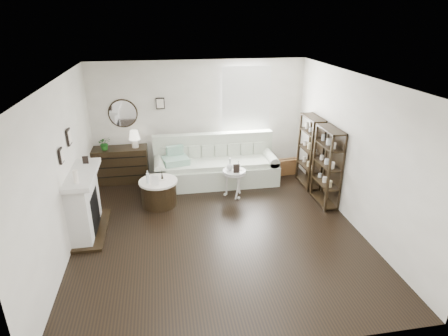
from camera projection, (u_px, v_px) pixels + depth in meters
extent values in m
plane|color=black|center=(218.00, 228.00, 6.86)|extent=(5.50, 5.50, 0.00)
plane|color=white|center=(217.00, 79.00, 5.83)|extent=(5.50, 5.50, 0.00)
plane|color=beige|center=(200.00, 118.00, 8.85)|extent=(5.00, 0.00, 5.00)
plane|color=beige|center=(258.00, 255.00, 3.84)|extent=(5.00, 0.00, 5.00)
plane|color=beige|center=(62.00, 169.00, 5.96)|extent=(0.00, 5.50, 5.50)
plane|color=beige|center=(354.00, 151.00, 6.73)|extent=(0.00, 5.50, 5.50)
cube|color=white|center=(245.00, 106.00, 8.91)|extent=(1.00, 0.02, 1.80)
cube|color=silver|center=(246.00, 107.00, 8.85)|extent=(1.15, 0.02, 1.90)
cylinder|color=silver|center=(123.00, 114.00, 8.48)|extent=(0.60, 0.03, 0.60)
cube|color=black|center=(160.00, 103.00, 8.53)|extent=(0.20, 0.03, 0.26)
cube|color=silver|center=(84.00, 204.00, 6.56)|extent=(0.34, 1.20, 1.10)
cube|color=black|center=(87.00, 212.00, 6.63)|extent=(0.30, 0.65, 0.70)
cube|color=silver|center=(82.00, 174.00, 6.35)|extent=(0.44, 1.35, 0.08)
cube|color=black|center=(93.00, 230.00, 6.78)|extent=(0.50, 1.40, 0.05)
cylinder|color=white|center=(76.00, 177.00, 5.89)|extent=(0.08, 0.08, 0.22)
cube|color=black|center=(85.00, 160.00, 6.68)|extent=(0.10, 0.03, 0.14)
cube|color=black|center=(61.00, 156.00, 5.82)|extent=(0.03, 0.18, 0.24)
cube|color=black|center=(69.00, 137.00, 6.38)|extent=(0.03, 0.22, 0.28)
cube|color=black|center=(310.00, 152.00, 8.33)|extent=(0.30, 0.80, 1.60)
cylinder|color=beige|center=(312.00, 168.00, 8.21)|extent=(0.08, 0.08, 0.11)
cylinder|color=beige|center=(308.00, 163.00, 8.43)|extent=(0.08, 0.08, 0.11)
cylinder|color=beige|center=(304.00, 159.00, 8.66)|extent=(0.08, 0.08, 0.11)
cylinder|color=beige|center=(314.00, 150.00, 8.05)|extent=(0.08, 0.08, 0.11)
cylinder|color=beige|center=(310.00, 147.00, 8.28)|extent=(0.08, 0.08, 0.11)
cylinder|color=beige|center=(306.00, 143.00, 8.51)|extent=(0.08, 0.08, 0.11)
cylinder|color=beige|center=(316.00, 133.00, 7.90)|extent=(0.08, 0.08, 0.11)
cylinder|color=beige|center=(311.00, 129.00, 8.13)|extent=(0.08, 0.08, 0.11)
cylinder|color=beige|center=(307.00, 126.00, 8.36)|extent=(0.08, 0.08, 0.11)
cube|color=black|center=(327.00, 167.00, 7.51)|extent=(0.30, 0.80, 1.60)
cylinder|color=beige|center=(330.00, 185.00, 7.39)|extent=(0.08, 0.08, 0.11)
cylinder|color=beige|center=(325.00, 180.00, 7.61)|extent=(0.08, 0.08, 0.11)
cylinder|color=beige|center=(320.00, 175.00, 7.84)|extent=(0.08, 0.08, 0.11)
cylinder|color=beige|center=(332.00, 166.00, 7.23)|extent=(0.08, 0.08, 0.11)
cylinder|color=beige|center=(327.00, 161.00, 7.46)|extent=(0.08, 0.08, 0.11)
cylinder|color=beige|center=(322.00, 157.00, 7.69)|extent=(0.08, 0.08, 0.11)
cylinder|color=beige|center=(335.00, 146.00, 7.08)|extent=(0.08, 0.08, 0.11)
cylinder|color=beige|center=(329.00, 142.00, 7.31)|extent=(0.08, 0.08, 0.11)
cylinder|color=beige|center=(324.00, 138.00, 7.54)|extent=(0.08, 0.08, 0.11)
cube|color=beige|center=(216.00, 174.00, 8.64)|extent=(2.79, 0.97, 0.45)
cube|color=beige|center=(216.00, 163.00, 8.50)|extent=(2.41, 0.77, 0.11)
cube|color=beige|center=(214.00, 151.00, 8.82)|extent=(2.79, 0.21, 0.86)
cube|color=beige|center=(160.00, 175.00, 8.42)|extent=(0.24, 0.91, 0.56)
cube|color=beige|center=(269.00, 168.00, 8.82)|extent=(0.24, 0.91, 0.56)
cube|color=#248464|center=(176.00, 161.00, 8.30)|extent=(0.64, 0.56, 0.14)
cube|color=brown|center=(286.00, 167.00, 9.12)|extent=(0.59, 0.26, 0.38)
cube|color=black|center=(121.00, 165.00, 8.66)|extent=(1.22, 0.51, 0.81)
cube|color=black|center=(121.00, 176.00, 8.49)|extent=(1.17, 0.01, 0.02)
cube|color=black|center=(120.00, 167.00, 8.41)|extent=(1.17, 0.01, 0.02)
cube|color=black|center=(119.00, 158.00, 8.32)|extent=(1.17, 0.01, 0.01)
imported|color=#174F16|center=(104.00, 143.00, 8.36)|extent=(0.34, 0.32, 0.30)
cylinder|color=black|center=(159.00, 194.00, 7.63)|extent=(0.71, 0.71, 0.49)
cylinder|color=white|center=(158.00, 182.00, 7.53)|extent=(0.77, 0.77, 0.04)
cylinder|color=silver|center=(234.00, 171.00, 7.86)|extent=(0.49, 0.49, 0.03)
cylinder|color=silver|center=(234.00, 173.00, 7.88)|extent=(0.50, 0.50, 0.02)
cylinder|color=silver|center=(234.00, 184.00, 7.98)|extent=(0.04, 0.04, 0.56)
cylinder|color=silver|center=(148.00, 177.00, 7.36)|extent=(0.06, 0.06, 0.26)
cube|color=white|center=(155.00, 180.00, 7.30)|extent=(0.16, 0.09, 0.20)
cube|color=black|center=(236.00, 169.00, 7.71)|extent=(0.14, 0.06, 0.18)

